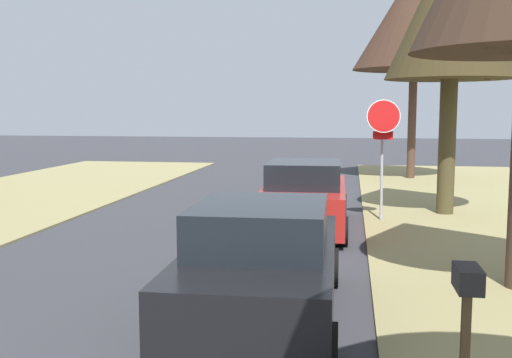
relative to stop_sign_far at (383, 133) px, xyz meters
name	(u,v)px	position (x,y,z in m)	size (l,w,h in m)	color
stop_sign_far	(383,133)	(0.00, 0.00, 0.00)	(0.81, 0.61, 2.93)	#9EA0A5
street_tree_right_mid_b	(452,7)	(1.68, 1.19, 3.13)	(3.27, 3.27, 7.17)	#4A4226
street_tree_right_far	(415,18)	(1.59, 9.47, 4.08)	(4.73, 4.73, 8.20)	#4F372B
parked_sedan_black	(263,267)	(-1.85, -7.36, -1.44)	(2.02, 4.43, 1.57)	black
parked_sedan_red	(305,198)	(-1.79, -1.23, -1.44)	(2.02, 4.43, 1.57)	red
curbside_mailbox	(467,295)	(0.31, -9.28, -1.11)	(0.22, 0.44, 1.27)	brown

